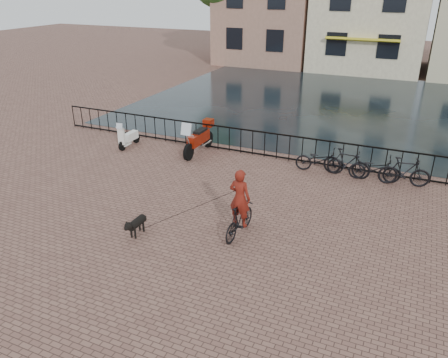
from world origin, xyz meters
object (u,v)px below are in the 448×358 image
at_px(dog, 137,225).
at_px(scooter, 129,133).
at_px(motorcycle, 198,135).
at_px(cyclist, 240,207).

bearing_deg(dog, scooter, 127.88).
relative_size(dog, scooter, 0.67).
xyz_separation_m(motorcycle, scooter, (-2.99, -0.49, -0.17)).
xyz_separation_m(cyclist, motorcycle, (-3.83, 5.08, -0.09)).
bearing_deg(cyclist, motorcycle, -48.70).
bearing_deg(scooter, dog, -53.64).
bearing_deg(cyclist, dog, 27.59).
distance_m(cyclist, motorcycle, 6.37).
distance_m(motorcycle, scooter, 3.04).
relative_size(dog, motorcycle, 0.40).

